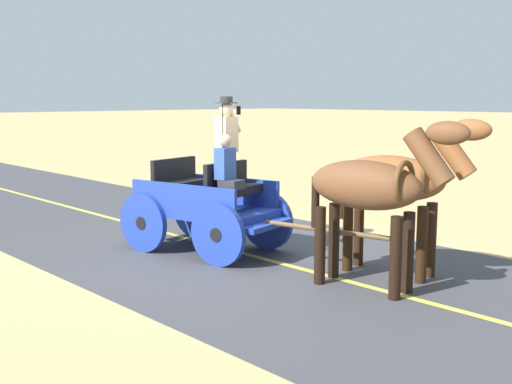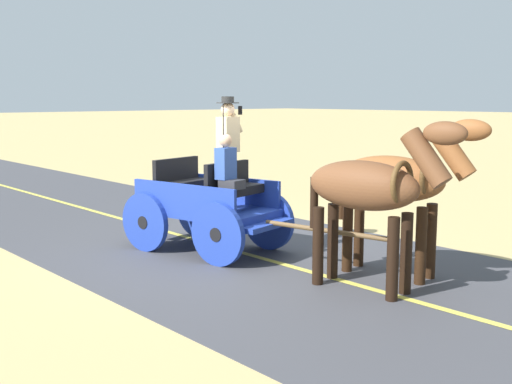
# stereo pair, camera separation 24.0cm
# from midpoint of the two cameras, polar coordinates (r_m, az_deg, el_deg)

# --- Properties ---
(ground_plane) EXTENTS (200.00, 200.00, 0.00)m
(ground_plane) POSITION_cam_midpoint_polar(r_m,az_deg,el_deg) (10.41, -3.38, -5.23)
(ground_plane) COLOR tan
(road_surface) EXTENTS (5.54, 160.00, 0.01)m
(road_surface) POSITION_cam_midpoint_polar(r_m,az_deg,el_deg) (10.40, -3.38, -5.21)
(road_surface) COLOR #424247
(road_surface) RESTS_ON ground
(road_centre_stripe) EXTENTS (0.12, 160.00, 0.00)m
(road_centre_stripe) POSITION_cam_midpoint_polar(r_m,az_deg,el_deg) (10.40, -3.38, -5.18)
(road_centre_stripe) COLOR #DBCC4C
(road_centre_stripe) RESTS_ON road_surface
(horse_drawn_carriage) EXTENTS (1.88, 4.51, 2.50)m
(horse_drawn_carriage) POSITION_cam_midpoint_polar(r_m,az_deg,el_deg) (10.15, -4.93, -0.89)
(horse_drawn_carriage) COLOR #1E3899
(horse_drawn_carriage) RESTS_ON ground
(horse_near_side) EXTENTS (0.88, 2.15, 2.21)m
(horse_near_side) POSITION_cam_midpoint_polar(r_m,az_deg,el_deg) (8.85, 12.05, 0.89)
(horse_near_side) COLOR brown
(horse_near_side) RESTS_ON ground
(horse_off_side) EXTENTS (0.80, 2.15, 2.21)m
(horse_off_side) POSITION_cam_midpoint_polar(r_m,az_deg,el_deg) (8.09, 9.72, 0.25)
(horse_off_side) COLOR brown
(horse_off_side) RESTS_ON ground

